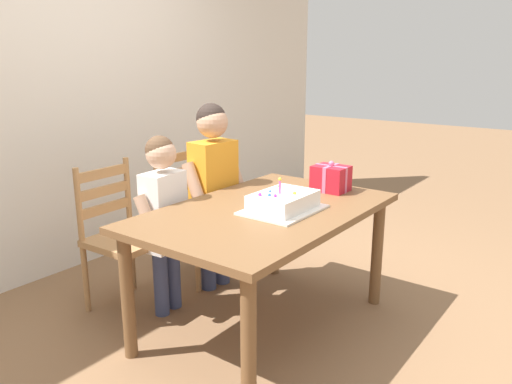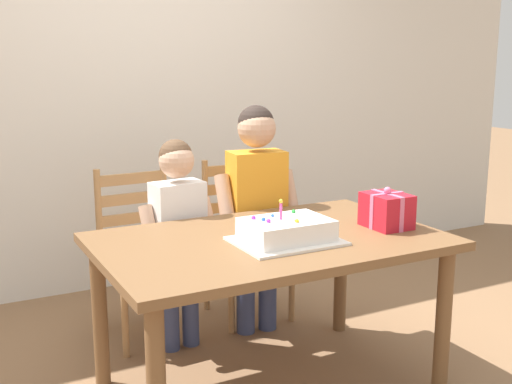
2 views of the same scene
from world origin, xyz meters
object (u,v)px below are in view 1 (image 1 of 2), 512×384
(gift_box_red_large, at_px, (331,178))
(child_younger, at_px, (164,208))
(dining_table, at_px, (265,224))
(child_older, at_px, (214,179))
(chair_right, at_px, (193,213))
(birthday_cake, at_px, (283,202))
(chair_left, at_px, (123,237))

(gift_box_red_large, height_order, child_younger, child_younger)
(dining_table, xyz_separation_m, child_older, (0.25, 0.60, 0.13))
(dining_table, height_order, chair_right, chair_right)
(dining_table, distance_m, child_younger, 0.63)
(birthday_cake, bearing_deg, dining_table, 102.31)
(child_younger, bearing_deg, birthday_cake, -72.39)
(chair_right, distance_m, child_older, 0.40)
(gift_box_red_large, distance_m, chair_right, 1.05)
(chair_right, xyz_separation_m, child_younger, (-0.51, -0.26, 0.21))
(birthday_cake, bearing_deg, chair_right, 73.37)
(dining_table, relative_size, gift_box_red_large, 6.95)
(dining_table, distance_m, chair_right, 0.93)
(chair_left, relative_size, child_older, 0.73)
(child_younger, bearing_deg, child_older, -0.04)
(birthday_cake, bearing_deg, chair_left, 109.08)
(gift_box_red_large, bearing_deg, child_younger, 137.38)
(birthday_cake, distance_m, child_younger, 0.75)
(child_older, xyz_separation_m, child_younger, (-0.45, 0.00, -0.09))
(birthday_cake, xyz_separation_m, chair_right, (0.29, 0.97, -0.31))
(gift_box_red_large, xyz_separation_m, child_older, (-0.31, 0.70, -0.04))
(chair_right, height_order, child_older, child_older)
(dining_table, relative_size, birthday_cake, 3.41)
(birthday_cake, relative_size, chair_left, 0.48)
(dining_table, xyz_separation_m, chair_left, (-0.31, 0.86, -0.17))
(dining_table, height_order, birthday_cake, birthday_cake)
(dining_table, height_order, child_younger, child_younger)
(child_younger, bearing_deg, dining_table, -71.50)
(dining_table, relative_size, child_younger, 1.35)
(chair_left, distance_m, chair_right, 0.62)
(chair_right, bearing_deg, dining_table, -109.87)
(chair_left, xyz_separation_m, chair_right, (0.62, -0.00, 0.00))
(child_younger, bearing_deg, chair_left, 112.92)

